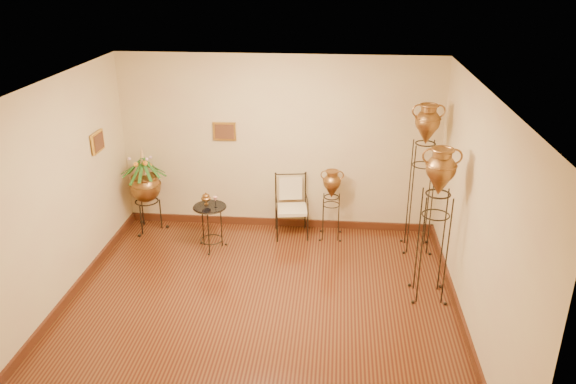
# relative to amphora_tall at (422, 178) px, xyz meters

# --- Properties ---
(ground) EXTENTS (5.00, 5.00, 0.00)m
(ground) POSITION_rel_amphora_tall_xyz_m (-2.15, -1.88, -1.16)
(ground) COLOR #5A3215
(ground) RESTS_ON ground
(room_shell) EXTENTS (5.02, 5.02, 2.81)m
(room_shell) POSITION_rel_amphora_tall_xyz_m (-2.16, -1.88, 0.58)
(room_shell) COLOR beige
(room_shell) RESTS_ON ground
(amphora_tall) EXTENTS (0.57, 0.57, 2.27)m
(amphora_tall) POSITION_rel_amphora_tall_xyz_m (0.00, 0.00, 0.00)
(amphora_tall) COLOR black
(amphora_tall) RESTS_ON ground
(amphora_mid) EXTENTS (0.51, 0.51, 2.06)m
(amphora_mid) POSITION_rel_amphora_tall_xyz_m (-0.00, -1.30, -0.12)
(amphora_mid) COLOR black
(amphora_mid) RESTS_ON ground
(amphora_short) EXTENTS (0.44, 0.44, 1.14)m
(amphora_short) POSITION_rel_amphora_tall_xyz_m (-1.30, 0.27, -0.59)
(amphora_short) COLOR black
(amphora_short) RESTS_ON ground
(planter_urn) EXTENTS (1.00, 1.00, 1.44)m
(planter_urn) POSITION_rel_amphora_tall_xyz_m (-4.25, 0.27, -0.35)
(planter_urn) COLOR black
(planter_urn) RESTS_ON ground
(armchair) EXTENTS (0.62, 0.59, 0.98)m
(armchair) POSITION_rel_amphora_tall_xyz_m (-1.92, 0.27, -0.67)
(armchair) COLOR black
(armchair) RESTS_ON ground
(side_table) EXTENTS (0.57, 0.57, 0.89)m
(side_table) POSITION_rel_amphora_tall_xyz_m (-3.10, -0.28, -0.79)
(side_table) COLOR black
(side_table) RESTS_ON ground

